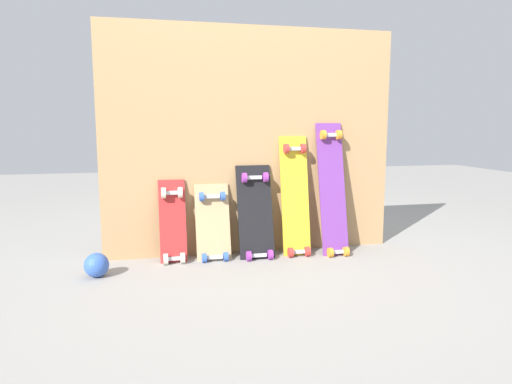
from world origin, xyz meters
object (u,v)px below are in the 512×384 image
skateboard_black (256,216)px  rubber_ball (97,265)px  skateboard_natural (213,227)px  skateboard_yellow (295,200)px  skateboard_purple (333,193)px  skateboard_red (173,226)px

skateboard_black → rubber_ball: size_ratio=4.73×
skateboard_natural → skateboard_yellow: bearing=-0.2°
skateboard_black → skateboard_purple: 0.56m
skateboard_natural → skateboard_purple: skateboard_purple is taller
skateboard_natural → skateboard_purple: bearing=-2.1°
skateboard_purple → rubber_ball: skateboard_purple is taller
skateboard_red → skateboard_natural: 0.27m
skateboard_natural → skateboard_black: 0.30m
skateboard_red → skateboard_black: size_ratio=0.87×
skateboard_yellow → skateboard_purple: skateboard_purple is taller
skateboard_yellow → skateboard_purple: 0.27m
skateboard_red → skateboard_black: skateboard_black is taller
skateboard_black → skateboard_purple: skateboard_purple is taller
skateboard_red → skateboard_yellow: bearing=-0.3°
skateboard_red → skateboard_natural: size_ratio=1.05×
skateboard_red → skateboard_purple: 1.12m
skateboard_yellow → skateboard_purple: size_ratio=0.90×
skateboard_red → skateboard_yellow: 0.85m
skateboard_purple → skateboard_natural: bearing=177.9°
skateboard_black → skateboard_purple: bearing=-1.7°
skateboard_natural → skateboard_yellow: size_ratio=0.65×
skateboard_natural → skateboard_black: (0.29, -0.02, 0.06)m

